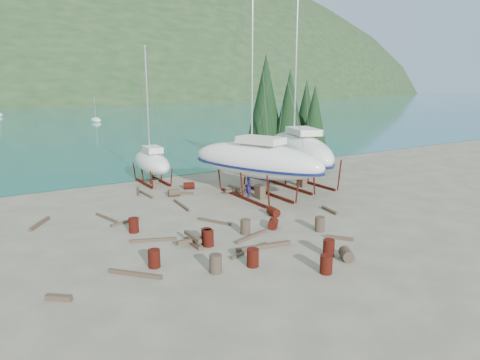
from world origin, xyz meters
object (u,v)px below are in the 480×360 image
large_sailboat_near (256,160)px  worker (249,186)px  small_sailboat_shore (152,162)px  large_sailboat_far (298,150)px

large_sailboat_near → worker: (-0.47, 0.27, -2.02)m
worker → large_sailboat_near: bearing=-98.0°
large_sailboat_near → small_sailboat_shore: size_ratio=1.55×
large_sailboat_near → small_sailboat_shore: large_sailboat_near is taller
worker → large_sailboat_far: bearing=-58.0°
small_sailboat_shore → worker: small_sailboat_shore is taller
large_sailboat_near → small_sailboat_shore: (-5.11, 8.62, -1.00)m
large_sailboat_near → small_sailboat_shore: 10.07m
large_sailboat_near → worker: size_ratio=10.11×
small_sailboat_shore → worker: (4.64, -8.35, -1.03)m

